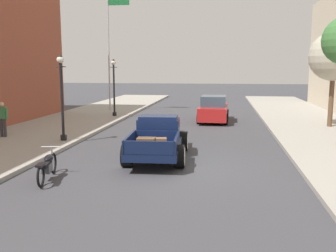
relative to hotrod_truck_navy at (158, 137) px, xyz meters
name	(u,v)px	position (x,y,z in m)	size (l,w,h in m)	color
ground_plane	(163,168)	(0.46, -1.62, -0.75)	(140.00, 140.00, 0.00)	#3D3D42
hotrod_truck_navy	(158,137)	(0.00, 0.00, 0.00)	(2.38, 5.01, 1.58)	#0F1938
motorcycle_parked	(47,166)	(-2.82, -3.51, -0.31)	(0.70, 2.09, 0.93)	black
car_background_red	(214,110)	(1.84, 9.90, 0.01)	(1.95, 4.34, 1.65)	#AD1E1E
pedestrian_sidewalk_left	(2,117)	(-7.89, 2.25, 0.33)	(0.53, 0.22, 1.65)	#333338
street_lamp_near	(62,91)	(-4.68, 1.83, 1.63)	(0.50, 0.32, 3.85)	black
street_lamp_far	(114,83)	(-4.90, 10.59, 1.63)	(0.50, 0.32, 3.85)	black
flagpole	(111,36)	(-6.03, 13.97, 5.02)	(1.74, 0.16, 9.16)	#B2B2B7
street_tree_second	(334,57)	(8.36, 7.85, 3.24)	(2.69, 2.69, 5.22)	brown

